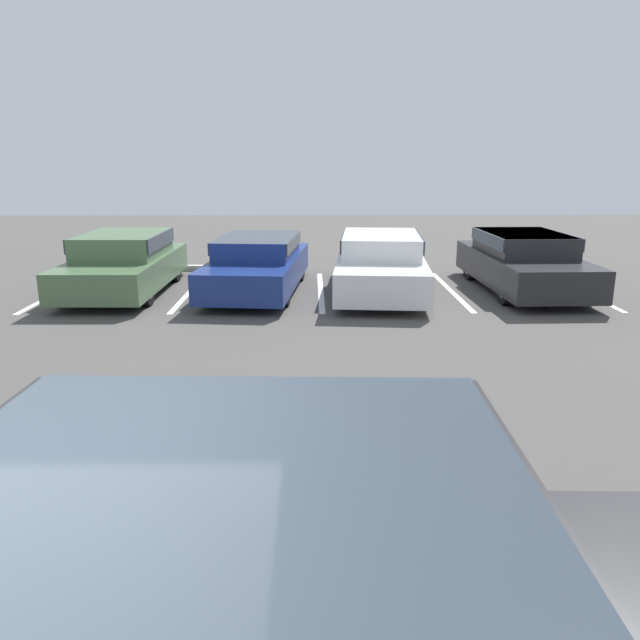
{
  "coord_description": "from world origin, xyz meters",
  "views": [
    {
      "loc": [
        1.42,
        -1.94,
        2.86
      ],
      "look_at": [
        1.51,
        5.16,
        1.0
      ],
      "focal_mm": 35.0,
      "sensor_mm": 36.0,
      "label": 1
    }
  ],
  "objects": [
    {
      "name": "stall_stripe_e",
      "position": [
        7.36,
        11.5,
        0.0
      ],
      "size": [
        0.12,
        4.16,
        0.01
      ],
      "primitive_type": "cube",
      "color": "white",
      "rests_on": "ground_plane"
    },
    {
      "name": "parked_sedan_d",
      "position": [
        6.04,
        11.5,
        0.68
      ],
      "size": [
        1.91,
        4.55,
        1.27
      ],
      "rotation": [
        0.0,
        0.0,
        -1.55
      ],
      "color": "#232326",
      "rests_on": "ground_plane"
    },
    {
      "name": "stall_stripe_c",
      "position": [
        1.62,
        11.5,
        0.0
      ],
      "size": [
        0.12,
        4.16,
        0.01
      ],
      "primitive_type": "cube",
      "color": "white",
      "rests_on": "ground_plane"
    },
    {
      "name": "stall_stripe_b",
      "position": [
        -1.26,
        11.5,
        0.0
      ],
      "size": [
        0.12,
        4.16,
        0.01
      ],
      "primitive_type": "cube",
      "color": "white",
      "rests_on": "ground_plane"
    },
    {
      "name": "parked_sedan_c",
      "position": [
        2.91,
        11.39,
        0.67
      ],
      "size": [
        2.23,
        4.87,
        1.26
      ],
      "rotation": [
        0.0,
        0.0,
        -1.66
      ],
      "color": "silver",
      "rests_on": "ground_plane"
    },
    {
      "name": "stall_stripe_d",
      "position": [
        4.49,
        11.5,
        0.0
      ],
      "size": [
        0.12,
        4.16,
        0.01
      ],
      "primitive_type": "cube",
      "color": "white",
      "rests_on": "ground_plane"
    },
    {
      "name": "parked_sedan_a",
      "position": [
        -2.64,
        11.45,
        0.68
      ],
      "size": [
        1.88,
        4.39,
        1.28
      ],
      "rotation": [
        0.0,
        0.0,
        -1.58
      ],
      "color": "#4C6B47",
      "rests_on": "ground_plane"
    },
    {
      "name": "stall_stripe_a",
      "position": [
        -4.13,
        11.5,
        0.0
      ],
      "size": [
        0.12,
        4.16,
        0.01
      ],
      "primitive_type": "cube",
      "color": "white",
      "rests_on": "ground_plane"
    },
    {
      "name": "parked_sedan_b",
      "position": [
        0.24,
        11.5,
        0.64
      ],
      "size": [
        2.17,
        4.72,
        1.19
      ],
      "rotation": [
        0.0,
        0.0,
        -1.67
      ],
      "color": "navy",
      "rests_on": "ground_plane"
    },
    {
      "name": "wheel_stop_curb",
      "position": [
        -1.55,
        14.08,
        0.07
      ],
      "size": [
        1.65,
        0.2,
        0.14
      ],
      "primitive_type": "cube",
      "color": "#B7B2A8",
      "rests_on": "ground_plane"
    }
  ]
}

